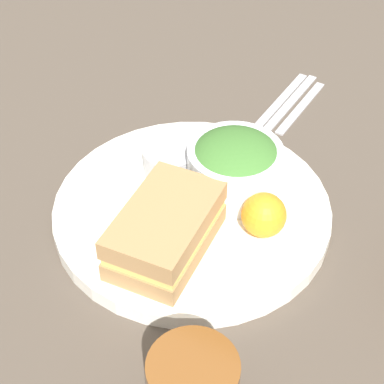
{
  "coord_description": "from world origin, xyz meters",
  "views": [
    {
      "loc": [
        0.48,
        0.26,
        0.54
      ],
      "look_at": [
        0.0,
        0.0,
        0.04
      ],
      "focal_mm": 60.0,
      "sensor_mm": 36.0,
      "label": 1
    }
  ],
  "objects": [
    {
      "name": "plate",
      "position": [
        0.0,
        0.0,
        0.01
      ],
      "size": [
        0.33,
        0.33,
        0.02
      ],
      "primitive_type": "cylinder",
      "color": "white",
      "rests_on": "ground_plane"
    },
    {
      "name": "knife",
      "position": [
        -0.27,
        0.01,
        0.0
      ],
      "size": [
        0.17,
        0.02,
        0.01
      ],
      "primitive_type": "cube",
      "rotation": [
        0.0,
        0.0,
        3.09
      ],
      "color": "#B2B2B7",
      "rests_on": "ground_plane"
    },
    {
      "name": "dressing_cup",
      "position": [
        -0.04,
        -0.05,
        0.04
      ],
      "size": [
        0.07,
        0.07,
        0.03
      ],
      "primitive_type": "cylinder",
      "color": "#B7B7BC",
      "rests_on": "plate"
    },
    {
      "name": "spoon",
      "position": [
        -0.27,
        0.03,
        0.0
      ],
      "size": [
        0.15,
        0.02,
        0.01
      ],
      "primitive_type": "cube",
      "rotation": [
        0.0,
        0.0,
        3.09
      ],
      "color": "#B2B2B7",
      "rests_on": "ground_plane"
    },
    {
      "name": "sandwich",
      "position": [
        0.07,
        0.01,
        0.05
      ],
      "size": [
        0.14,
        0.09,
        0.06
      ],
      "color": "#A37A4C",
      "rests_on": "plate"
    },
    {
      "name": "salad_bowl",
      "position": [
        -0.05,
        0.03,
        0.06
      ],
      "size": [
        0.11,
        0.11,
        0.07
      ],
      "color": "white",
      "rests_on": "plate"
    },
    {
      "name": "ground_plane",
      "position": [
        0.0,
        0.0,
        0.0
      ],
      "size": [
        4.0,
        4.0,
        0.0
      ],
      "primitive_type": "plane",
      "color": "#4C4238"
    },
    {
      "name": "orange_wedge",
      "position": [
        -0.0,
        0.09,
        0.04
      ],
      "size": [
        0.05,
        0.05,
        0.05
      ],
      "primitive_type": "sphere",
      "color": "orange",
      "rests_on": "plate"
    },
    {
      "name": "fork",
      "position": [
        -0.27,
        -0.0,
        0.0
      ],
      "size": [
        0.16,
        0.02,
        0.01
      ],
      "primitive_type": "cube",
      "rotation": [
        0.0,
        0.0,
        3.09
      ],
      "color": "#B2B2B7",
      "rests_on": "ground_plane"
    }
  ]
}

